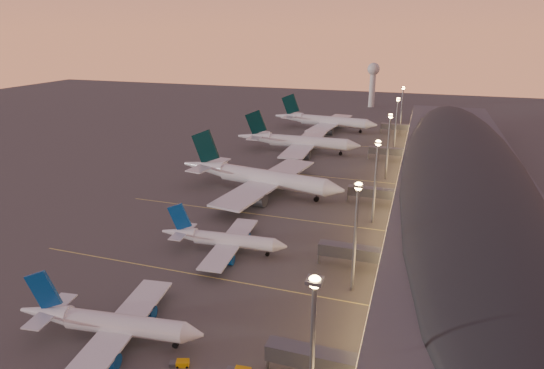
# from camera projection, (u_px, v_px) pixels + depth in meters

# --- Properties ---
(ground) EXTENTS (700.00, 700.00, 0.00)m
(ground) POSITION_uv_depth(u_px,v_px,m) (208.00, 265.00, 113.89)
(ground) COLOR #474441
(airliner_narrow_south) EXTENTS (37.64, 33.86, 13.44)m
(airliner_narrow_south) POSITION_uv_depth(u_px,v_px,m) (110.00, 323.00, 85.83)
(airliner_narrow_south) COLOR silver
(airliner_narrow_south) RESTS_ON ground
(airliner_narrow_north) EXTENTS (35.10, 31.41, 12.54)m
(airliner_narrow_north) POSITION_uv_depth(u_px,v_px,m) (223.00, 240.00, 120.38)
(airliner_narrow_north) COLOR silver
(airliner_narrow_north) RESTS_ON ground
(airliner_wide_near) EXTENTS (65.25, 60.08, 20.91)m
(airliner_wide_near) POSITION_uv_depth(u_px,v_px,m) (259.00, 177.00, 163.96)
(airliner_wide_near) COLOR silver
(airliner_wide_near) RESTS_ON ground
(airliner_wide_mid) EXTENTS (60.22, 54.67, 19.31)m
(airliner_wide_mid) POSITION_uv_depth(u_px,v_px,m) (298.00, 142.00, 217.30)
(airliner_wide_mid) COLOR silver
(airliner_wide_mid) RESTS_ON ground
(airliner_wide_far) EXTENTS (62.17, 56.98, 19.89)m
(airliner_wide_far) POSITION_uv_depth(u_px,v_px,m) (325.00, 121.00, 265.22)
(airliner_wide_far) COLOR silver
(airliner_wide_far) RESTS_ON ground
(terminal_building) EXTENTS (56.35, 255.00, 17.46)m
(terminal_building) POSITION_uv_depth(u_px,v_px,m) (460.00, 173.00, 157.72)
(terminal_building) COLOR #4A4A4F
(terminal_building) RESTS_ON ground
(light_masts) EXTENTS (2.20, 217.20, 25.90)m
(light_masts) POSITION_uv_depth(u_px,v_px,m) (384.00, 148.00, 155.84)
(light_masts) COLOR slate
(light_masts) RESTS_ON ground
(radar_tower) EXTENTS (9.00, 9.00, 32.50)m
(radar_tower) POSITION_uv_depth(u_px,v_px,m) (373.00, 77.00, 337.22)
(radar_tower) COLOR silver
(radar_tower) RESTS_ON ground
(lane_markings) EXTENTS (90.00, 180.36, 0.00)m
(lane_markings) POSITION_uv_depth(u_px,v_px,m) (262.00, 209.00, 149.79)
(lane_markings) COLOR #D8C659
(lane_markings) RESTS_ON ground
(baggage_tug_a) EXTENTS (3.66, 2.38, 1.02)m
(baggage_tug_a) POSITION_uv_depth(u_px,v_px,m) (180.00, 363.00, 79.89)
(baggage_tug_a) COLOR #D59206
(baggage_tug_a) RESTS_ON ground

